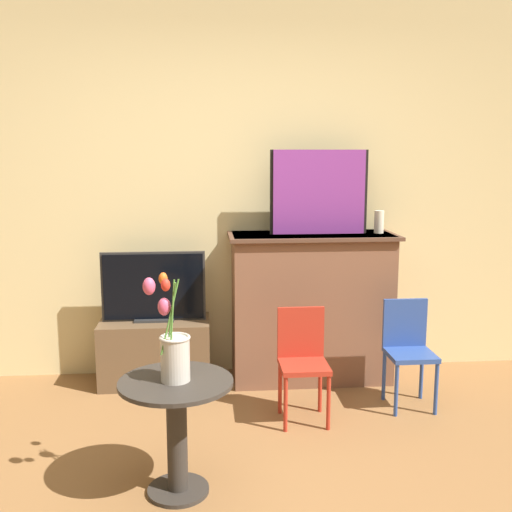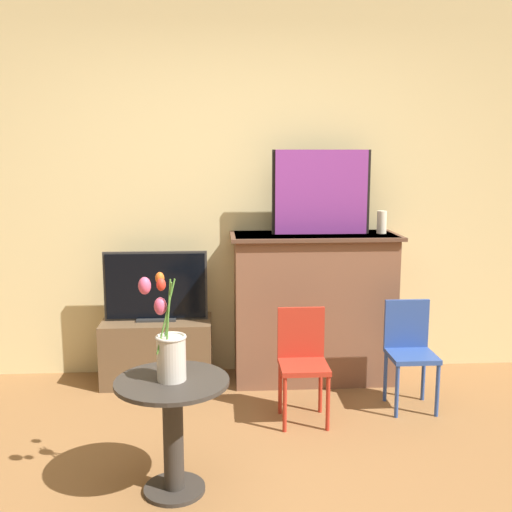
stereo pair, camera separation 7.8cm
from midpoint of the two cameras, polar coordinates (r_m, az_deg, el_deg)
wall_back at (r=4.31m, az=-1.16°, el=6.54°), size 8.00×0.06×2.70m
fireplace_mantel at (r=4.25m, az=6.00°, el=-4.71°), size 1.16×0.47×1.04m
painting at (r=4.14m, az=6.77°, el=6.05°), size 0.67×0.03×0.57m
mantel_candle at (r=4.25m, az=12.40°, el=3.16°), size 0.07×0.07×0.16m
tv_stand at (r=4.30m, az=-8.84°, el=-8.92°), size 0.75×0.38×0.45m
tv_monitor at (r=4.18m, az=-9.00°, el=-2.95°), size 0.71×0.12×0.48m
chair_red at (r=3.65m, az=5.07°, el=-9.53°), size 0.28×0.28×0.67m
chair_blue at (r=3.94m, az=14.96°, el=-8.34°), size 0.28×0.28×0.67m
side_table at (r=2.92m, az=-7.14°, el=-15.22°), size 0.53×0.53×0.56m
vase_tulips at (r=2.79m, az=-7.49°, el=-8.59°), size 0.20×0.23×0.50m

